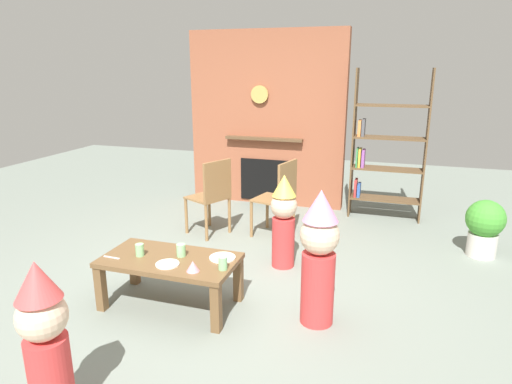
{
  "coord_description": "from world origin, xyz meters",
  "views": [
    {
      "loc": [
        1.35,
        -3.36,
        1.9
      ],
      "look_at": [
        0.15,
        0.4,
        0.78
      ],
      "focal_mm": 30.91,
      "sensor_mm": 36.0,
      "label": 1
    }
  ],
  "objects": [
    {
      "name": "paper_cup_near_left",
      "position": [
        -0.56,
        -0.49,
        0.47
      ],
      "size": [
        0.07,
        0.07,
        0.1
      ],
      "primitive_type": "cylinder",
      "color": "#8CD18C",
      "rests_on": "coffee_table"
    },
    {
      "name": "paper_plate_front",
      "position": [
        -0.26,
        -0.57,
        0.43
      ],
      "size": [
        0.18,
        0.18,
        0.01
      ],
      "primitive_type": "cylinder",
      "color": "white",
      "rests_on": "coffee_table"
    },
    {
      "name": "paper_plate_rear",
      "position": [
        0.1,
        -0.33,
        0.43
      ],
      "size": [
        0.21,
        0.21,
        0.01
      ],
      "primitive_type": "cylinder",
      "color": "white",
      "rests_on": "coffee_table"
    },
    {
      "name": "paper_cup_near_right",
      "position": [
        -0.24,
        -0.39,
        0.47
      ],
      "size": [
        0.07,
        0.07,
        0.1
      ],
      "primitive_type": "cylinder",
      "color": "#8CD18C",
      "rests_on": "coffee_table"
    },
    {
      "name": "child_in_pink",
      "position": [
        0.88,
        -0.33,
        0.56
      ],
      "size": [
        0.29,
        0.29,
        1.06
      ],
      "rotation": [
        0.0,
        0.0,
        -3.04
      ],
      "color": "#D13838",
      "rests_on": "ground_plane"
    },
    {
      "name": "coffee_table",
      "position": [
        -0.31,
        -0.45,
        0.35
      ],
      "size": [
        1.09,
        0.57,
        0.42
      ],
      "color": "brown",
      "rests_on": "ground_plane"
    },
    {
      "name": "ground_plane",
      "position": [
        0.0,
        0.0,
        0.0
      ],
      "size": [
        12.0,
        12.0,
        0.0
      ],
      "primitive_type": "plane",
      "color": "gray"
    },
    {
      "name": "paper_cup_center",
      "position": [
        0.18,
        -0.52,
        0.47
      ],
      "size": [
        0.07,
        0.07,
        0.1
      ],
      "primitive_type": "cylinder",
      "color": "#8CD18C",
      "rests_on": "coffee_table"
    },
    {
      "name": "child_by_the_chairs",
      "position": [
        0.38,
        0.56,
        0.49
      ],
      "size": [
        0.26,
        0.26,
        0.93
      ],
      "rotation": [
        0.0,
        0.0,
        -2.17
      ],
      "color": "#D13838",
      "rests_on": "ground_plane"
    },
    {
      "name": "table_fork",
      "position": [
        -0.76,
        -0.59,
        0.42
      ],
      "size": [
        0.15,
        0.02,
        0.01
      ],
      "primitive_type": "cube",
      "rotation": [
        0.0,
        0.0,
        3.1
      ],
      "color": "silver",
      "rests_on": "coffee_table"
    },
    {
      "name": "potted_plant_tall",
      "position": [
        2.3,
        1.43,
        0.33
      ],
      "size": [
        0.39,
        0.39,
        0.6
      ],
      "color": "beige",
      "rests_on": "ground_plane"
    },
    {
      "name": "dining_chair_left",
      "position": [
        -0.61,
        1.13,
        0.51
      ],
      "size": [
        0.53,
        0.53,
        0.9
      ],
      "rotation": [
        0.0,
        0.0,
        2.7
      ],
      "color": "olive",
      "rests_on": "ground_plane"
    },
    {
      "name": "dining_chair_middle",
      "position": [
        0.15,
        1.3,
        0.51
      ],
      "size": [
        0.49,
        0.49,
        0.9
      ],
      "rotation": [
        0.0,
        0.0,
        2.89
      ],
      "color": "olive",
      "rests_on": "ground_plane"
    },
    {
      "name": "child_with_cone_hat",
      "position": [
        -0.34,
        -1.76,
        0.51
      ],
      "size": [
        0.27,
        0.27,
        0.96
      ],
      "rotation": [
        0.0,
        0.0,
        1.55
      ],
      "color": "#D13838",
      "rests_on": "ground_plane"
    },
    {
      "name": "brick_fireplace_feature",
      "position": [
        -0.4,
        2.6,
        1.19
      ],
      "size": [
        2.2,
        0.28,
        2.4
      ],
      "color": "#935138",
      "rests_on": "ground_plane"
    },
    {
      "name": "bookshelf",
      "position": [
        1.21,
        2.4,
        0.88
      ],
      "size": [
        0.9,
        0.28,
        1.9
      ],
      "color": "brown",
      "rests_on": "ground_plane"
    },
    {
      "name": "birthday_cake_slice",
      "position": [
        -0.02,
        -0.61,
        0.46
      ],
      "size": [
        0.1,
        0.1,
        0.08
      ],
      "primitive_type": "cone",
      "color": "pink",
      "rests_on": "coffee_table"
    }
  ]
}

